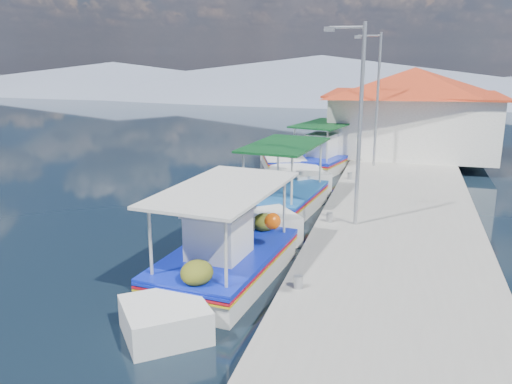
# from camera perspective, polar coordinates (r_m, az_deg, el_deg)

# --- Properties ---
(ground) EXTENTS (160.00, 160.00, 0.00)m
(ground) POSITION_cam_1_polar(r_m,az_deg,el_deg) (16.15, -6.78, -5.89)
(ground) COLOR black
(ground) RESTS_ON ground
(quay) EXTENTS (5.00, 44.00, 0.50)m
(quay) POSITION_cam_1_polar(r_m,az_deg,el_deg) (20.65, 15.17, -0.95)
(quay) COLOR #98968E
(quay) RESTS_ON ground
(bollards) EXTENTS (0.20, 17.20, 0.30)m
(bollards) POSITION_cam_1_polar(r_m,az_deg,el_deg) (19.93, 9.18, 0.01)
(bollards) COLOR #A5A8AD
(bollards) RESTS_ON quay
(main_caique) EXTENTS (2.94, 8.24, 2.73)m
(main_caique) POSITION_cam_1_polar(r_m,az_deg,el_deg) (13.73, -3.26, -7.26)
(main_caique) COLOR silver
(main_caique) RESTS_ON ground
(caique_green_canopy) EXTENTS (2.79, 7.41, 2.79)m
(caique_green_canopy) POSITION_cam_1_polar(r_m,az_deg,el_deg) (19.49, 3.02, -0.87)
(caique_green_canopy) COLOR silver
(caique_green_canopy) RESTS_ON ground
(caique_blue_hull) EXTENTS (3.23, 5.84, 1.11)m
(caique_blue_hull) POSITION_cam_1_polar(r_m,az_deg,el_deg) (26.55, 2.98, 3.12)
(caique_blue_hull) COLOR silver
(caique_blue_hull) RESTS_ON ground
(caique_far) EXTENTS (3.33, 7.06, 2.55)m
(caique_far) POSITION_cam_1_polar(r_m,az_deg,el_deg) (26.61, 7.30, 3.43)
(caique_far) COLOR silver
(caique_far) RESTS_ON ground
(harbor_building) EXTENTS (10.49, 10.49, 4.40)m
(harbor_building) POSITION_cam_1_polar(r_m,az_deg,el_deg) (29.07, 16.40, 8.51)
(harbor_building) COLOR white
(harbor_building) RESTS_ON quay
(lamp_post_near) EXTENTS (1.21, 0.14, 6.00)m
(lamp_post_near) POSITION_cam_1_polar(r_m,az_deg,el_deg) (16.09, 10.80, 8.03)
(lamp_post_near) COLOR #A5A8AD
(lamp_post_near) RESTS_ON quay
(lamp_post_far) EXTENTS (1.21, 0.14, 6.00)m
(lamp_post_far) POSITION_cam_1_polar(r_m,az_deg,el_deg) (25.03, 12.70, 10.29)
(lamp_post_far) COLOR #A5A8AD
(lamp_post_far) RESTS_ON quay
(mountain_ridge) EXTENTS (171.40, 96.00, 5.50)m
(mountain_ridge) POSITION_cam_1_polar(r_m,az_deg,el_deg) (70.02, 16.51, 11.27)
(mountain_ridge) COLOR slate
(mountain_ridge) RESTS_ON ground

